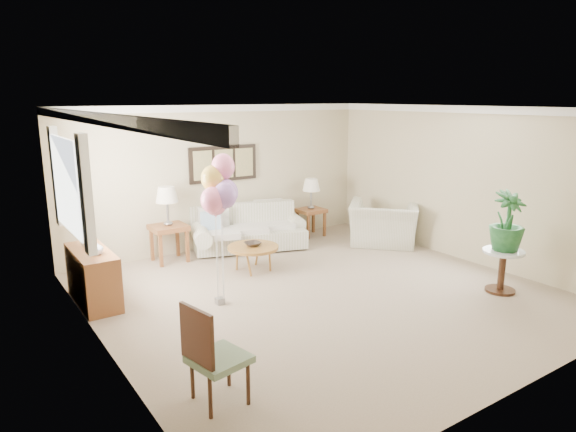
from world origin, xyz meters
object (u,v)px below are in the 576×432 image
(coffee_table, at_px, (253,248))
(armchair, at_px, (383,224))
(sofa, at_px, (248,231))
(balloon_cluster, at_px, (219,190))
(accent_chair, at_px, (212,353))

(coffee_table, distance_m, armchair, 2.81)
(armchair, bearing_deg, sofa, 18.57)
(armchair, xyz_separation_m, balloon_cluster, (-3.86, -0.90, 1.18))
(coffee_table, distance_m, balloon_cluster, 1.86)
(sofa, distance_m, armchair, 2.55)
(coffee_table, relative_size, armchair, 0.66)
(coffee_table, height_order, balloon_cluster, balloon_cluster)
(coffee_table, bearing_deg, accent_chair, -126.13)
(balloon_cluster, bearing_deg, coffee_table, 42.61)
(armchair, height_order, balloon_cluster, balloon_cluster)
(sofa, height_order, accent_chair, accent_chair)
(coffee_table, height_order, accent_chair, accent_chair)
(accent_chair, distance_m, balloon_cluster, 2.54)
(coffee_table, bearing_deg, armchair, -1.32)
(coffee_table, relative_size, balloon_cluster, 0.40)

